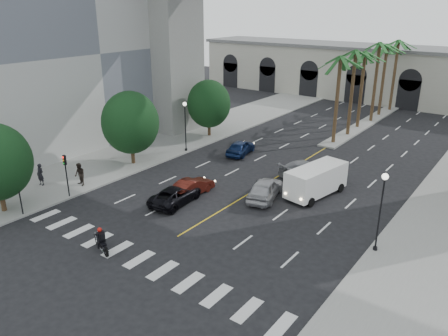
{
  "coord_description": "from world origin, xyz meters",
  "views": [
    {
      "loc": [
        17.95,
        -17.03,
        14.78
      ],
      "look_at": [
        0.97,
        6.0,
        3.97
      ],
      "focal_mm": 35.0,
      "sensor_mm": 36.0,
      "label": 1
    }
  ],
  "objects_px": {
    "motorcycle_rider": "(101,241)",
    "car_c": "(176,195)",
    "car_a": "(265,189)",
    "pedestrian_b": "(80,175)",
    "car_e": "(241,147)",
    "traffic_signal_far": "(66,169)",
    "cargo_van": "(316,180)",
    "car_b": "(192,187)",
    "car_d": "(304,168)",
    "lamp_post_left_far": "(185,122)",
    "traffic_signal_near": "(18,185)",
    "pedestrian_a": "(40,175)",
    "lamp_post_right": "(381,206)"
  },
  "relations": [
    {
      "from": "motorcycle_rider",
      "to": "car_c",
      "type": "xyz_separation_m",
      "value": [
        -1.11,
        8.15,
        -0.06
      ]
    },
    {
      "from": "car_a",
      "to": "pedestrian_b",
      "type": "distance_m",
      "value": 15.76
    },
    {
      "from": "car_c",
      "to": "car_e",
      "type": "distance_m",
      "value": 13.09
    },
    {
      "from": "traffic_signal_far",
      "to": "pedestrian_b",
      "type": "xyz_separation_m",
      "value": [
        -1.12,
        1.96,
        -1.37
      ]
    },
    {
      "from": "cargo_van",
      "to": "car_b",
      "type": "bearing_deg",
      "value": -134.08
    },
    {
      "from": "car_b",
      "to": "car_d",
      "type": "bearing_deg",
      "value": -118.35
    },
    {
      "from": "lamp_post_left_far",
      "to": "cargo_van",
      "type": "distance_m",
      "value": 16.19
    },
    {
      "from": "motorcycle_rider",
      "to": "traffic_signal_near",
      "type": "bearing_deg",
      "value": -158.65
    },
    {
      "from": "car_b",
      "to": "pedestrian_a",
      "type": "height_order",
      "value": "pedestrian_a"
    },
    {
      "from": "car_a",
      "to": "car_c",
      "type": "height_order",
      "value": "car_a"
    },
    {
      "from": "cargo_van",
      "to": "motorcycle_rider",
      "type": "bearing_deg",
      "value": -103.45
    },
    {
      "from": "motorcycle_rider",
      "to": "car_e",
      "type": "bearing_deg",
      "value": 119.55
    },
    {
      "from": "traffic_signal_far",
      "to": "pedestrian_a",
      "type": "xyz_separation_m",
      "value": [
        -3.91,
        0.01,
        -1.41
      ]
    },
    {
      "from": "car_e",
      "to": "car_b",
      "type": "bearing_deg",
      "value": 92.45
    },
    {
      "from": "motorcycle_rider",
      "to": "car_c",
      "type": "distance_m",
      "value": 8.23
    },
    {
      "from": "motorcycle_rider",
      "to": "pedestrian_b",
      "type": "distance_m",
      "value": 11.37
    },
    {
      "from": "car_c",
      "to": "car_e",
      "type": "bearing_deg",
      "value": -84.2
    },
    {
      "from": "traffic_signal_far",
      "to": "motorcycle_rider",
      "type": "relative_size",
      "value": 1.66
    },
    {
      "from": "lamp_post_left_far",
      "to": "pedestrian_b",
      "type": "xyz_separation_m",
      "value": [
        -1.02,
        -12.54,
        -2.08
      ]
    },
    {
      "from": "motorcycle_rider",
      "to": "car_b",
      "type": "bearing_deg",
      "value": 115.81
    },
    {
      "from": "car_c",
      "to": "car_d",
      "type": "relative_size",
      "value": 0.99
    },
    {
      "from": "motorcycle_rider",
      "to": "car_c",
      "type": "height_order",
      "value": "motorcycle_rider"
    },
    {
      "from": "traffic_signal_far",
      "to": "car_d",
      "type": "distance_m",
      "value": 20.53
    },
    {
      "from": "cargo_van",
      "to": "pedestrian_a",
      "type": "xyz_separation_m",
      "value": [
        -19.73,
        -12.24,
        -0.28
      ]
    },
    {
      "from": "car_a",
      "to": "car_b",
      "type": "bearing_deg",
      "value": 14.75
    },
    {
      "from": "traffic_signal_near",
      "to": "car_b",
      "type": "height_order",
      "value": "traffic_signal_near"
    },
    {
      "from": "lamp_post_right",
      "to": "pedestrian_b",
      "type": "distance_m",
      "value": 24.34
    },
    {
      "from": "lamp_post_right",
      "to": "pedestrian_b",
      "type": "bearing_deg",
      "value": -169.21
    },
    {
      "from": "car_b",
      "to": "pedestrian_a",
      "type": "xyz_separation_m",
      "value": [
        -11.51,
        -6.4,
        0.41
      ]
    },
    {
      "from": "car_a",
      "to": "car_c",
      "type": "distance_m",
      "value": 7.15
    },
    {
      "from": "traffic_signal_near",
      "to": "car_c",
      "type": "height_order",
      "value": "traffic_signal_near"
    },
    {
      "from": "car_a",
      "to": "car_e",
      "type": "relative_size",
      "value": 1.1
    },
    {
      "from": "lamp_post_left_far",
      "to": "car_a",
      "type": "distance_m",
      "value": 14.1
    },
    {
      "from": "motorcycle_rider",
      "to": "car_d",
      "type": "distance_m",
      "value": 19.91
    },
    {
      "from": "car_b",
      "to": "car_d",
      "type": "distance_m",
      "value": 10.79
    },
    {
      "from": "car_d",
      "to": "motorcycle_rider",
      "type": "bearing_deg",
      "value": 102.04
    },
    {
      "from": "pedestrian_b",
      "to": "car_b",
      "type": "bearing_deg",
      "value": 37.44
    },
    {
      "from": "car_e",
      "to": "pedestrian_a",
      "type": "xyz_separation_m",
      "value": [
        -8.93,
        -17.24,
        0.35
      ]
    },
    {
      "from": "lamp_post_right",
      "to": "car_a",
      "type": "relative_size",
      "value": 1.09
    },
    {
      "from": "car_b",
      "to": "lamp_post_right",
      "type": "bearing_deg",
      "value": -177.21
    },
    {
      "from": "lamp_post_left_far",
      "to": "car_c",
      "type": "bearing_deg",
      "value": -52.58
    },
    {
      "from": "traffic_signal_near",
      "to": "car_a",
      "type": "xyz_separation_m",
      "value": [
        12.8,
        13.34,
        -1.68
      ]
    },
    {
      "from": "lamp_post_right",
      "to": "cargo_van",
      "type": "relative_size",
      "value": 0.87
    },
    {
      "from": "motorcycle_rider",
      "to": "pedestrian_b",
      "type": "relative_size",
      "value": 1.11
    },
    {
      "from": "car_c",
      "to": "pedestrian_a",
      "type": "relative_size",
      "value": 2.58
    },
    {
      "from": "car_c",
      "to": "car_e",
      "type": "xyz_separation_m",
      "value": [
        -2.59,
        12.83,
        0.07
      ]
    },
    {
      "from": "traffic_signal_near",
      "to": "car_b",
      "type": "xyz_separation_m",
      "value": [
        7.61,
        10.41,
        -1.82
      ]
    },
    {
      "from": "car_e",
      "to": "pedestrian_a",
      "type": "height_order",
      "value": "pedestrian_a"
    },
    {
      "from": "car_e",
      "to": "motorcycle_rider",
      "type": "bearing_deg",
      "value": 89.03
    },
    {
      "from": "lamp_post_right",
      "to": "car_d",
      "type": "xyz_separation_m",
      "value": [
        -9.56,
        9.18,
        -2.5
      ]
    }
  ]
}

